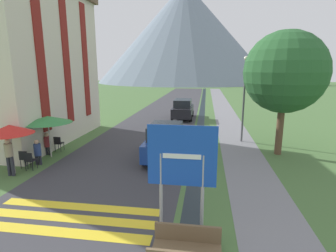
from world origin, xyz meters
name	(u,v)px	position (x,y,z in m)	size (l,w,h in m)	color
ground_plane	(188,120)	(0.00, 20.00, 0.00)	(160.00, 160.00, 0.00)	#476B38
road	(174,105)	(-2.50, 30.00, 0.00)	(6.40, 60.00, 0.01)	#38383D
footpath	(222,106)	(3.60, 30.00, 0.00)	(2.20, 60.00, 0.01)	slate
drainage_channel	(203,106)	(1.20, 30.00, 0.00)	(0.60, 60.00, 0.00)	black
crosswalk_marking	(70,218)	(-2.50, 3.59, 0.01)	(5.44, 1.84, 0.01)	yellow
mountain_distant	(185,34)	(-6.49, 93.27, 16.72)	(60.60, 60.60, 33.44)	slate
hotel_building	(27,53)	(-9.40, 12.00, 5.48)	(5.58, 9.71, 10.10)	beige
road_sign	(182,163)	(0.95, 3.69, 1.95)	(1.94, 0.11, 3.03)	#9E9EA3
parked_car_near	(166,141)	(-0.40, 9.59, 0.91)	(1.92, 4.02, 1.82)	navy
parked_car_far	(183,109)	(-0.52, 20.75, 0.91)	(1.86, 4.20, 1.82)	black
cafe_chair_near_left	(25,158)	(-6.65, 7.24, 0.51)	(0.40, 0.40, 0.85)	black
cafe_chair_far_right	(58,142)	(-6.54, 9.88, 0.51)	(0.40, 0.40, 0.85)	black
cafe_chair_near_right	(30,159)	(-6.27, 7.05, 0.51)	(0.40, 0.40, 0.85)	black
cafe_umbrella_front_red	(9,129)	(-6.71, 6.61, 2.00)	(1.95, 1.95, 2.20)	#B7B2A8
cafe_umbrella_middle_green	(48,119)	(-6.39, 8.89, 2.01)	(2.38, 2.38, 2.19)	#B7B2A8
person_standing_terrace	(9,154)	(-6.67, 6.36, 0.96)	(0.32, 0.32, 1.65)	#282833
person_seated_far	(38,151)	(-6.35, 7.77, 0.69)	(0.32, 0.32, 1.25)	#282833
person_seated_near	(47,143)	(-6.76, 9.20, 0.68)	(0.32, 0.32, 1.23)	#282833
streetlamp	(244,92)	(3.89, 13.48, 3.13)	(0.28, 0.28, 5.29)	#515156
tree_by_path	(285,72)	(5.52, 11.13, 4.35)	(4.18, 4.18, 6.46)	brown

